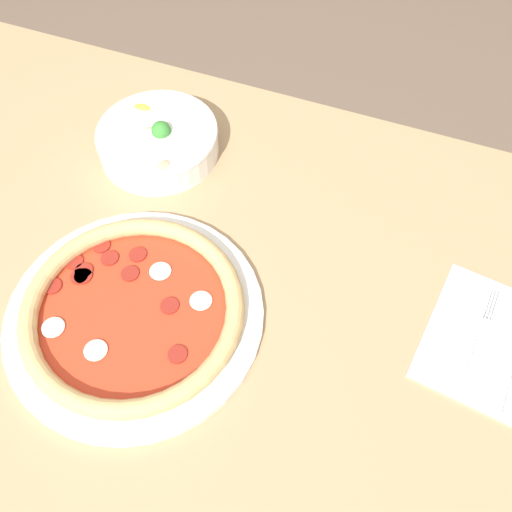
{
  "coord_description": "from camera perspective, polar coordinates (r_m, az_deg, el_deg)",
  "views": [
    {
      "loc": [
        0.29,
        -0.37,
        1.43
      ],
      "look_at": [
        0.12,
        0.06,
        0.74
      ],
      "focal_mm": 40.0,
      "sensor_mm": 36.0,
      "label": 1
    }
  ],
  "objects": [
    {
      "name": "ground_plane",
      "position": [
        1.51,
        -5.25,
        -16.35
      ],
      "size": [
        8.0,
        8.0,
        0.0
      ],
      "primitive_type": "plane",
      "color": "brown"
    },
    {
      "name": "fork",
      "position": [
        0.84,
        21.47,
        -7.86
      ],
      "size": [
        0.03,
        0.17,
        0.0
      ],
      "rotation": [
        0.0,
        0.0,
        1.48
      ],
      "color": "silver",
      "rests_on": "napkin"
    },
    {
      "name": "dining_table",
      "position": [
        0.93,
        -8.18,
        -4.6
      ],
      "size": [
        1.35,
        0.86,
        0.72
      ],
      "color": "tan",
      "rests_on": "ground_plane"
    },
    {
      "name": "pizza",
      "position": [
        0.81,
        -12.17,
        -5.47
      ],
      "size": [
        0.36,
        0.36,
        0.04
      ],
      "color": "white",
      "rests_on": "dining_table"
    },
    {
      "name": "bowl",
      "position": [
        0.99,
        -9.78,
        11.42
      ],
      "size": [
        0.2,
        0.2,
        0.07
      ],
      "color": "white",
      "rests_on": "dining_table"
    },
    {
      "name": "napkin",
      "position": [
        0.85,
        23.34,
        -8.43
      ],
      "size": [
        0.22,
        0.22,
        0.0
      ],
      "color": "white",
      "rests_on": "dining_table"
    }
  ]
}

